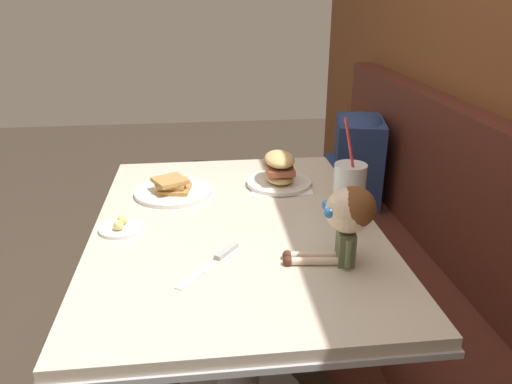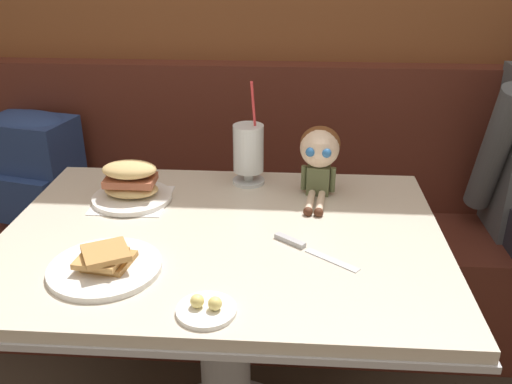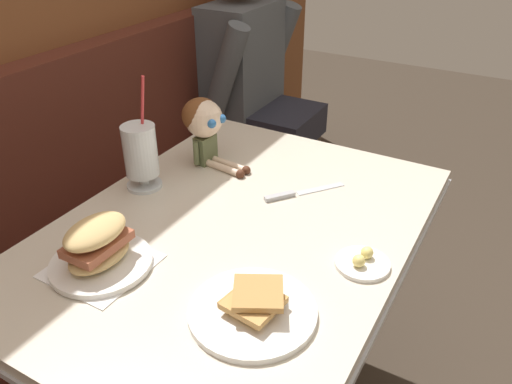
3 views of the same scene
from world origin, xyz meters
The scene contains 9 objects.
booth_bench centered at (0.00, 0.81, 0.33)m, with size 2.60×0.48×1.00m.
diner_table centered at (0.00, 0.18, 0.54)m, with size 1.11×0.81×0.74m.
toast_plate centered at (-0.24, -0.01, 0.76)m, with size 0.25×0.25×0.06m.
milkshake_glass centered at (0.04, 0.50, 0.84)m, with size 0.10×0.10×0.31m.
sandwich_plate centered at (-0.27, 0.35, 0.79)m, with size 0.22×0.22×0.12m.
butter_saucer centered at (0.01, -0.14, 0.75)m, with size 0.12×0.12×0.04m.
butter_knife centered at (0.20, 0.12, 0.74)m, with size 0.20×0.16×0.01m.
seated_doll centered at (0.25, 0.43, 0.87)m, with size 0.12×0.22×0.20m.
backpack centered at (-0.76, 0.78, 0.66)m, with size 0.34×0.30×0.41m.
Camera 1 is at (1.26, 0.10, 1.37)m, focal length 34.30 mm.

